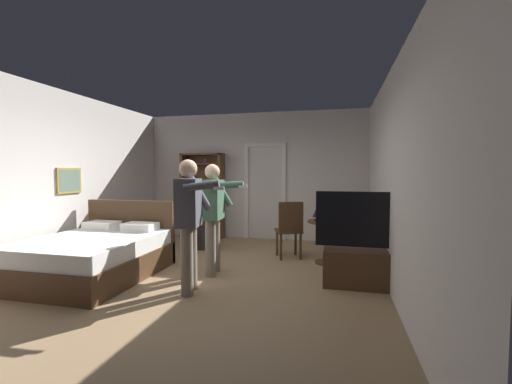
% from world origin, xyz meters
% --- Properties ---
extents(ground_plane, '(6.33, 6.33, 0.00)m').
position_xyz_m(ground_plane, '(0.00, 0.00, 0.00)').
color(ground_plane, '#997A56').
extents(wall_back, '(5.18, 0.12, 2.81)m').
position_xyz_m(wall_back, '(0.00, 2.94, 1.40)').
color(wall_back, silver).
rests_on(wall_back, ground_plane).
extents(wall_left, '(0.15, 6.00, 2.81)m').
position_xyz_m(wall_left, '(-2.53, 0.00, 1.40)').
color(wall_left, silver).
rests_on(wall_left, ground_plane).
extents(wall_right, '(0.12, 6.00, 2.81)m').
position_xyz_m(wall_right, '(2.53, 0.00, 1.40)').
color(wall_right, silver).
rests_on(wall_right, ground_plane).
extents(doorway_frame, '(0.93, 0.08, 2.13)m').
position_xyz_m(doorway_frame, '(0.27, 2.86, 1.22)').
color(doorway_frame, white).
rests_on(doorway_frame, ground_plane).
extents(bed, '(1.58, 1.94, 1.02)m').
position_xyz_m(bed, '(-1.53, -0.35, 0.30)').
color(bed, '#4C331E').
rests_on(bed, ground_plane).
extents(bookshelf, '(0.96, 0.32, 1.91)m').
position_xyz_m(bookshelf, '(-1.14, 2.71, 1.03)').
color(bookshelf, brown).
rests_on(bookshelf, ground_plane).
extents(tv_flatscreen, '(1.23, 0.40, 1.24)m').
position_xyz_m(tv_flatscreen, '(2.17, 0.05, 0.37)').
color(tv_flatscreen, '#4C331E').
rests_on(tv_flatscreen, ground_plane).
extents(side_table, '(0.64, 0.64, 0.70)m').
position_xyz_m(side_table, '(1.68, 1.10, 0.47)').
color(side_table, '#4C331E').
rests_on(side_table, ground_plane).
extents(laptop, '(0.37, 0.37, 0.17)m').
position_xyz_m(laptop, '(1.64, 1.06, 0.75)').
color(laptop, black).
rests_on(laptop, side_table).
extents(bottle_on_table, '(0.06, 0.06, 0.23)m').
position_xyz_m(bottle_on_table, '(1.82, 1.02, 0.80)').
color(bottle_on_table, '#354731').
rests_on(bottle_on_table, side_table).
extents(wooden_chair, '(0.54, 0.54, 0.99)m').
position_xyz_m(wooden_chair, '(1.04, 1.26, 0.54)').
color(wooden_chair, '#4C331E').
rests_on(wooden_chair, ground_plane).
extents(person_blue_shirt, '(0.68, 0.57, 1.65)m').
position_xyz_m(person_blue_shirt, '(0.06, -0.65, 0.94)').
color(person_blue_shirt, gray).
rests_on(person_blue_shirt, ground_plane).
extents(person_striped_shirt, '(0.74, 0.61, 1.61)m').
position_xyz_m(person_striped_shirt, '(0.08, 0.15, 0.93)').
color(person_striped_shirt, gray).
rests_on(person_striped_shirt, ground_plane).
extents(suitcase_dark, '(0.67, 0.39, 0.44)m').
position_xyz_m(suitcase_dark, '(-0.76, 1.59, 0.22)').
color(suitcase_dark, '#1E2D38').
rests_on(suitcase_dark, ground_plane).
extents(suitcase_small, '(0.66, 0.42, 0.48)m').
position_xyz_m(suitcase_small, '(-0.75, 1.59, 0.24)').
color(suitcase_small, black).
rests_on(suitcase_small, ground_plane).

